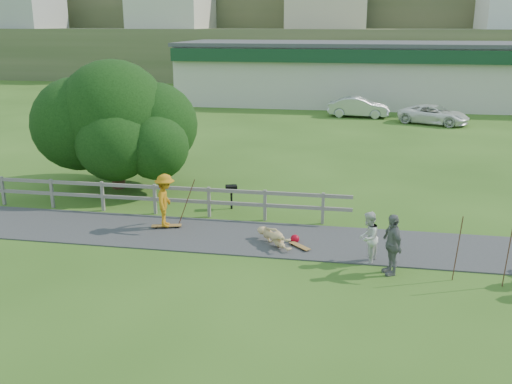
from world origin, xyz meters
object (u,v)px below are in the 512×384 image
at_px(car_white, 434,115).
at_px(bbq, 231,197).
at_px(skater_fallen, 274,237).
at_px(tree, 116,138).
at_px(spectator_b, 392,244).
at_px(car_silver, 359,107).
at_px(spectator_a, 368,238).
at_px(skater_rider, 165,203).

bearing_deg(car_white, bbq, 177.72).
bearing_deg(skater_fallen, tree, 103.87).
xyz_separation_m(car_white, tree, (-14.75, -18.64, 1.48)).
distance_m(spectator_b, car_silver, 27.55).
height_order(spectator_a, bbq, spectator_a).
bearing_deg(bbq, car_white, 47.92).
distance_m(spectator_b, tree, 12.76).
bearing_deg(car_white, car_silver, 89.19).
xyz_separation_m(spectator_a, car_silver, (-0.48, 26.88, -0.04)).
bearing_deg(spectator_b, skater_fallen, -134.31).
height_order(skater_rider, skater_fallen, skater_rider).
relative_size(spectator_a, spectator_b, 0.89).
height_order(tree, bbq, tree).
height_order(spectator_a, car_silver, spectator_a).
relative_size(spectator_b, car_white, 0.37).
height_order(spectator_b, bbq, spectator_b).
height_order(car_silver, tree, tree).
height_order(car_white, bbq, car_white).
distance_m(skater_rider, bbq, 3.02).
height_order(skater_fallen, spectator_b, spectator_b).
xyz_separation_m(spectator_b, tree, (-10.78, 6.70, 1.27)).
distance_m(skater_fallen, bbq, 3.97).
height_order(spectator_a, spectator_b, spectator_b).
bearing_deg(car_white, spectator_b, -166.37).
xyz_separation_m(spectator_a, bbq, (-4.91, 4.15, -0.31)).
xyz_separation_m(skater_rider, spectator_a, (6.59, -1.68, -0.13)).
relative_size(spectator_a, car_white, 0.33).
height_order(spectator_b, car_white, spectator_b).
height_order(car_silver, bbq, car_silver).
bearing_deg(spectator_b, car_white, 149.51).
distance_m(spectator_a, spectator_b, 0.90).
distance_m(car_silver, car_white, 5.51).
distance_m(spectator_a, car_silver, 26.88).
bearing_deg(spectator_a, car_silver, -160.46).
bearing_deg(skater_rider, bbq, -45.01).
distance_m(skater_fallen, car_white, 25.03).
bearing_deg(skater_fallen, spectator_b, -63.22).
xyz_separation_m(skater_rider, car_white, (11.17, 23.02, -0.24)).
relative_size(car_silver, car_white, 0.94).
bearing_deg(tree, skater_fallen, -35.63).
bearing_deg(skater_fallen, car_silver, 44.39).
xyz_separation_m(skater_fallen, tree, (-7.35, 5.27, 1.84)).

